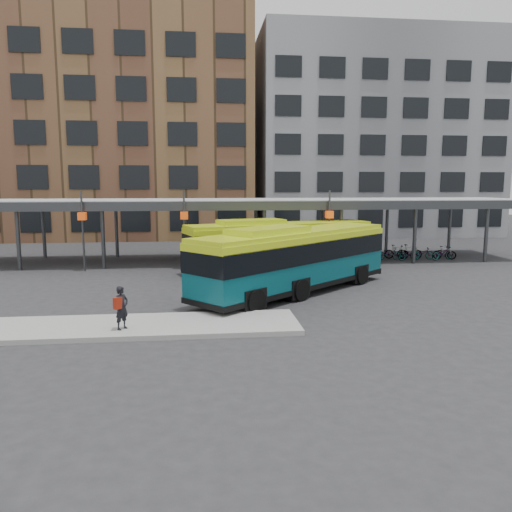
{
  "coord_description": "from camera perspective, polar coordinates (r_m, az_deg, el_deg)",
  "views": [
    {
      "loc": [
        -2.0,
        -20.84,
        5.18
      ],
      "look_at": [
        0.58,
        2.46,
        1.8
      ],
      "focal_mm": 35.0,
      "sensor_mm": 36.0,
      "label": 1
    }
  ],
  "objects": [
    {
      "name": "bus_front",
      "position": [
        23.8,
        4.52,
        -0.2
      ],
      "size": [
        10.68,
        9.71,
        3.29
      ],
      "rotation": [
        0.0,
        0.0,
        0.71
      ],
      "color": "#07454D",
      "rests_on": "ground"
    },
    {
      "name": "bus_rear",
      "position": [
        29.87,
        2.71,
        1.39
      ],
      "size": [
        11.64,
        5.7,
        3.15
      ],
      "rotation": [
        0.0,
        0.0,
        0.3
      ],
      "color": "#07454D",
      "rests_on": "ground"
    },
    {
      "name": "canopy",
      "position": [
        33.79,
        -3.03,
        6.03
      ],
      "size": [
        40.0,
        6.53,
        4.8
      ],
      "color": "#999B9E",
      "rests_on": "ground"
    },
    {
      "name": "ground",
      "position": [
        21.56,
        -0.81,
        -5.69
      ],
      "size": [
        120.0,
        120.0,
        0.0
      ],
      "primitive_type": "plane",
      "color": "#28282B",
      "rests_on": "ground"
    },
    {
      "name": "building_brick",
      "position": [
        53.76,
        -15.31,
        14.13
      ],
      "size": [
        26.0,
        14.0,
        22.0
      ],
      "primitive_type": "cube",
      "color": "brown",
      "rests_on": "ground"
    },
    {
      "name": "bike_rack",
      "position": [
        36.25,
        17.8,
        0.34
      ],
      "size": [
        5.67,
        1.81,
        1.02
      ],
      "color": "slate",
      "rests_on": "ground"
    },
    {
      "name": "building_grey",
      "position": [
        56.03,
        12.77,
        12.94
      ],
      "size": [
        24.0,
        14.0,
        20.0
      ],
      "primitive_type": "cube",
      "color": "slate",
      "rests_on": "ground"
    },
    {
      "name": "boarding_island",
      "position": [
        18.88,
        -16.91,
        -7.8
      ],
      "size": [
        14.0,
        3.0,
        0.18
      ],
      "primitive_type": "cube",
      "color": "gray",
      "rests_on": "ground"
    },
    {
      "name": "pedestrian",
      "position": [
        17.95,
        -15.12,
        -5.7
      ],
      "size": [
        0.63,
        0.66,
        1.52
      ],
      "rotation": [
        0.0,
        0.0,
        0.92
      ],
      "color": "black",
      "rests_on": "boarding_island"
    }
  ]
}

